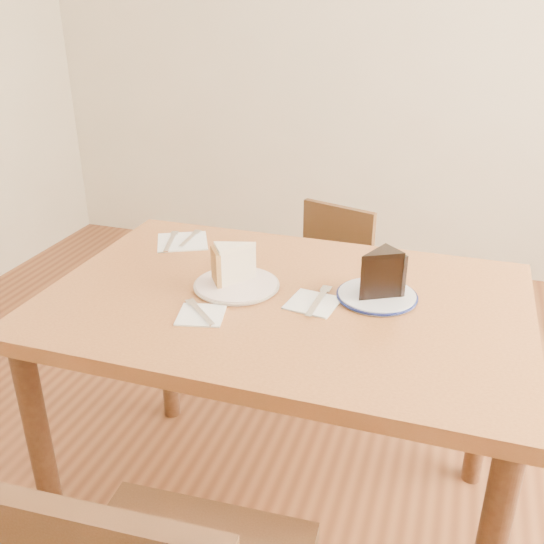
{
  "coord_description": "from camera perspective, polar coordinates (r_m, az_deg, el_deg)",
  "views": [
    {
      "loc": [
        0.39,
        -1.3,
        1.45
      ],
      "look_at": [
        -0.04,
        0.03,
        0.8
      ],
      "focal_mm": 40.0,
      "sensor_mm": 36.0,
      "label": 1
    }
  ],
  "objects": [
    {
      "name": "ground",
      "position": [
        1.99,
        0.98,
        -21.88
      ],
      "size": [
        4.0,
        4.0,
        0.0
      ],
      "primitive_type": "plane",
      "color": "#452212",
      "rests_on": "ground"
    },
    {
      "name": "plate_cream",
      "position": [
        1.57,
        -3.35,
        -1.23
      ],
      "size": [
        0.21,
        0.21,
        0.01
      ],
      "primitive_type": "cylinder",
      "color": "silver",
      "rests_on": "table"
    },
    {
      "name": "knife_spare",
      "position": [
        1.87,
        -9.51,
        2.88
      ],
      "size": [
        0.06,
        0.16,
        0.0
      ],
      "primitive_type": "cube",
      "rotation": [
        0.0,
        0.0,
        0.28
      ],
      "color": "silver",
      "rests_on": "napkin_spare"
    },
    {
      "name": "wall_back",
      "position": [
        3.37,
        12.5,
        23.66
      ],
      "size": [
        4.0,
        0.1,
        2.8
      ],
      "primitive_type": "cube",
      "color": "beige",
      "rests_on": "ground"
    },
    {
      "name": "napkin_cream",
      "position": [
        1.45,
        -6.7,
        -4.04
      ],
      "size": [
        0.13,
        0.13,
        0.0
      ],
      "primitive_type": "cube",
      "rotation": [
        0.0,
        0.0,
        0.23
      ],
      "color": "white",
      "rests_on": "table"
    },
    {
      "name": "fork_cream",
      "position": [
        1.45,
        -6.76,
        -3.77
      ],
      "size": [
        0.11,
        0.11,
        0.0
      ],
      "primitive_type": "cube",
      "rotation": [
        0.0,
        0.0,
        0.82
      ],
      "color": "silver",
      "rests_on": "napkin_cream"
    },
    {
      "name": "napkin_navy",
      "position": [
        1.49,
        3.87,
        -2.94
      ],
      "size": [
        0.13,
        0.13,
        0.0
      ],
      "primitive_type": "cube",
      "rotation": [
        0.0,
        0.0,
        -0.14
      ],
      "color": "white",
      "rests_on": "table"
    },
    {
      "name": "plate_navy",
      "position": [
        1.54,
        9.84,
        -2.22
      ],
      "size": [
        0.19,
        0.19,
        0.01
      ],
      "primitive_type": "cylinder",
      "color": "silver",
      "rests_on": "table"
    },
    {
      "name": "fork_spare",
      "position": [
        1.88,
        -7.76,
        3.14
      ],
      "size": [
        0.02,
        0.14,
        0.0
      ],
      "primitive_type": "cube",
      "rotation": [
        0.0,
        0.0,
        0.04
      ],
      "color": "silver",
      "rests_on": "napkin_spare"
    },
    {
      "name": "chair_far",
      "position": [
        2.33,
        4.66,
        -1.89
      ],
      "size": [
        0.44,
        0.44,
        0.71
      ],
      "rotation": [
        0.0,
        0.0,
        2.85
      ],
      "color": "black",
      "rests_on": "ground"
    },
    {
      "name": "carrot_cake",
      "position": [
        1.57,
        -3.32,
        0.73
      ],
      "size": [
        0.13,
        0.12,
        0.09
      ],
      "primitive_type": null,
      "rotation": [
        0.0,
        0.0,
        -0.96
      ],
      "color": "beige",
      "rests_on": "plate_cream"
    },
    {
      "name": "table",
      "position": [
        1.58,
        1.15,
        -5.5
      ],
      "size": [
        1.2,
        0.8,
        0.75
      ],
      "color": "brown",
      "rests_on": "ground"
    },
    {
      "name": "napkin_spare",
      "position": [
        1.87,
        -8.43,
        2.85
      ],
      "size": [
        0.2,
        0.2,
        0.0
      ],
      "primitive_type": "cube",
      "rotation": [
        0.0,
        0.0,
        0.47
      ],
      "color": "white",
      "rests_on": "table"
    },
    {
      "name": "chocolate_cake",
      "position": [
        1.5,
        9.84,
        -0.43
      ],
      "size": [
        0.12,
        0.13,
        0.11
      ],
      "primitive_type": null,
      "rotation": [
        0.0,
        0.0,
        2.42
      ],
      "color": "black",
      "rests_on": "plate_navy"
    },
    {
      "name": "knife_navy",
      "position": [
        1.5,
        4.35,
        -2.74
      ],
      "size": [
        0.02,
        0.17,
        0.0
      ],
      "primitive_type": "cube",
      "rotation": [
        0.0,
        0.0,
        -0.04
      ],
      "color": "silver",
      "rests_on": "napkin_navy"
    }
  ]
}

